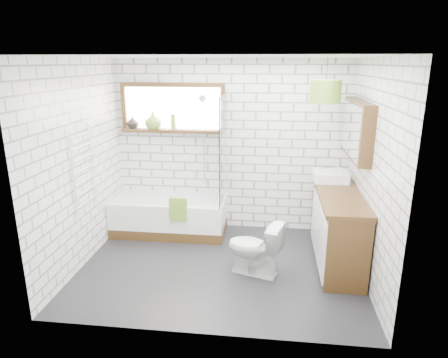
# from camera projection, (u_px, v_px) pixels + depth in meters

# --- Properties ---
(floor) EXTENTS (3.40, 2.60, 0.01)m
(floor) POSITION_uv_depth(u_px,v_px,m) (220.00, 266.00, 4.97)
(floor) COLOR black
(floor) RESTS_ON ground
(ceiling) EXTENTS (3.40, 2.60, 0.01)m
(ceiling) POSITION_uv_depth(u_px,v_px,m) (219.00, 56.00, 4.26)
(ceiling) COLOR white
(ceiling) RESTS_ON ground
(wall_back) EXTENTS (3.40, 0.01, 2.50)m
(wall_back) POSITION_uv_depth(u_px,v_px,m) (231.00, 146.00, 5.86)
(wall_back) COLOR white
(wall_back) RESTS_ON ground
(wall_front) EXTENTS (3.40, 0.01, 2.50)m
(wall_front) POSITION_uv_depth(u_px,v_px,m) (200.00, 209.00, 3.38)
(wall_front) COLOR white
(wall_front) RESTS_ON ground
(wall_left) EXTENTS (0.01, 2.60, 2.50)m
(wall_left) POSITION_uv_depth(u_px,v_px,m) (80.00, 165.00, 4.81)
(wall_left) COLOR white
(wall_left) RESTS_ON ground
(wall_right) EXTENTS (0.01, 2.60, 2.50)m
(wall_right) POSITION_uv_depth(u_px,v_px,m) (372.00, 174.00, 4.42)
(wall_right) COLOR white
(wall_right) RESTS_ON ground
(window) EXTENTS (1.52, 0.16, 0.68)m
(window) POSITION_uv_depth(u_px,v_px,m) (173.00, 108.00, 5.76)
(window) COLOR #37220F
(window) RESTS_ON wall_back
(towel_radiator) EXTENTS (0.06, 0.52, 1.00)m
(towel_radiator) POSITION_uv_depth(u_px,v_px,m) (84.00, 169.00, 4.82)
(towel_radiator) COLOR white
(towel_radiator) RESTS_ON wall_left
(mirror_cabinet) EXTENTS (0.16, 1.20, 0.70)m
(mirror_cabinet) POSITION_uv_depth(u_px,v_px,m) (357.00, 129.00, 4.89)
(mirror_cabinet) COLOR #37220F
(mirror_cabinet) RESTS_ON wall_right
(shower_riser) EXTENTS (0.02, 0.02, 1.30)m
(shower_riser) POSITION_uv_depth(u_px,v_px,m) (204.00, 140.00, 5.84)
(shower_riser) COLOR silver
(shower_riser) RESTS_ON wall_back
(bathtub) EXTENTS (1.63, 0.72, 0.53)m
(bathtub) POSITION_uv_depth(u_px,v_px,m) (170.00, 215.00, 5.89)
(bathtub) COLOR white
(bathtub) RESTS_ON floor
(shower_screen) EXTENTS (0.02, 0.72, 1.50)m
(shower_screen) POSITION_uv_depth(u_px,v_px,m) (223.00, 150.00, 5.51)
(shower_screen) COLOR white
(shower_screen) RESTS_ON bathtub
(towel_green) EXTENTS (0.24, 0.06, 0.32)m
(towel_green) POSITION_uv_depth(u_px,v_px,m) (178.00, 209.00, 5.45)
(towel_green) COLOR olive
(towel_green) RESTS_ON bathtub
(towel_beige) EXTENTS (0.20, 0.05, 0.26)m
(towel_beige) POSITION_uv_depth(u_px,v_px,m) (178.00, 209.00, 5.45)
(towel_beige) COLOR tan
(towel_beige) RESTS_ON bathtub
(vanity) EXTENTS (0.51, 1.59, 0.91)m
(vanity) POSITION_uv_depth(u_px,v_px,m) (337.00, 227.00, 4.99)
(vanity) COLOR #37220F
(vanity) RESTS_ON floor
(basin) EXTENTS (0.45, 0.39, 0.13)m
(basin) POSITION_uv_depth(u_px,v_px,m) (330.00, 176.00, 5.33)
(basin) COLOR white
(basin) RESTS_ON vanity
(tap) EXTENTS (0.03, 0.03, 0.14)m
(tap) POSITION_uv_depth(u_px,v_px,m) (343.00, 173.00, 5.29)
(tap) COLOR silver
(tap) RESTS_ON vanity
(toilet) EXTENTS (0.55, 0.73, 0.66)m
(toilet) POSITION_uv_depth(u_px,v_px,m) (254.00, 248.00, 4.72)
(toilet) COLOR white
(toilet) RESTS_ON floor
(vase_olive) EXTENTS (0.31, 0.31, 0.25)m
(vase_olive) POSITION_uv_depth(u_px,v_px,m) (153.00, 122.00, 5.82)
(vase_olive) COLOR olive
(vase_olive) RESTS_ON window
(vase_dark) EXTENTS (0.19, 0.19, 0.18)m
(vase_dark) POSITION_uv_depth(u_px,v_px,m) (133.00, 124.00, 5.87)
(vase_dark) COLOR black
(vase_dark) RESTS_ON window
(bottle) EXTENTS (0.08, 0.08, 0.22)m
(bottle) POSITION_uv_depth(u_px,v_px,m) (173.00, 123.00, 5.79)
(bottle) COLOR olive
(bottle) RESTS_ON window
(pendant) EXTENTS (0.37, 0.37, 0.28)m
(pendant) POSITION_uv_depth(u_px,v_px,m) (326.00, 91.00, 4.85)
(pendant) COLOR olive
(pendant) RESTS_ON ceiling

